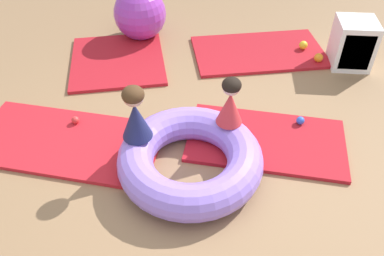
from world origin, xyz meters
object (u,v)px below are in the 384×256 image
(inflatable_cushion, at_px, (190,159))
(storage_cube, at_px, (353,44))
(play_ball_blue, at_px, (300,120))
(play_ball_red, at_px, (75,120))
(exercise_ball_large, at_px, (140,14))
(child_in_navy, at_px, (135,113))
(play_ball_teal, at_px, (254,146))
(play_ball_yellow, at_px, (303,45))
(child_in_red, at_px, (230,101))
(play_ball_orange, at_px, (319,58))

(inflatable_cushion, height_order, storage_cube, storage_cube)
(play_ball_blue, xyz_separation_m, play_ball_red, (-2.22, -0.16, -0.00))
(inflatable_cushion, bearing_deg, exercise_ball_large, 109.59)
(exercise_ball_large, bearing_deg, child_in_navy, -80.50)
(child_in_navy, relative_size, play_ball_teal, 5.83)
(play_ball_teal, distance_m, exercise_ball_large, 2.52)
(inflatable_cushion, distance_m, play_ball_teal, 0.64)
(play_ball_teal, distance_m, play_ball_blue, 0.62)
(exercise_ball_large, bearing_deg, play_ball_red, -100.68)
(play_ball_yellow, height_order, play_ball_blue, play_ball_yellow)
(child_in_navy, xyz_separation_m, storage_cube, (2.22, 1.78, -0.28))
(play_ball_yellow, distance_m, play_ball_teal, 1.98)
(play_ball_teal, xyz_separation_m, exercise_ball_large, (-1.41, 2.07, 0.25))
(child_in_red, height_order, child_in_navy, child_in_navy)
(play_ball_blue, bearing_deg, play_ball_red, -175.79)
(storage_cube, bearing_deg, play_ball_red, -155.27)
(play_ball_blue, distance_m, play_ball_red, 2.23)
(play_ball_blue, bearing_deg, play_ball_yellow, 81.70)
(inflatable_cushion, bearing_deg, play_ball_blue, 33.36)
(child_in_navy, height_order, play_ball_red, child_in_navy)
(child_in_navy, height_order, play_ball_orange, child_in_navy)
(inflatable_cushion, height_order, play_ball_red, inflatable_cushion)
(play_ball_blue, distance_m, exercise_ball_large, 2.53)
(play_ball_red, relative_size, play_ball_orange, 0.71)
(play_ball_teal, distance_m, storage_cube, 2.00)
(play_ball_yellow, relative_size, storage_cube, 0.19)
(play_ball_red, bearing_deg, inflatable_cushion, -23.69)
(play_ball_red, relative_size, storage_cube, 0.14)
(play_ball_orange, bearing_deg, child_in_navy, -136.49)
(play_ball_teal, relative_size, storage_cube, 0.16)
(play_ball_orange, bearing_deg, exercise_ball_large, 167.44)
(play_ball_teal, bearing_deg, child_in_navy, -169.74)
(play_ball_red, distance_m, exercise_ball_large, 1.89)
(play_ball_orange, bearing_deg, child_in_red, -125.40)
(play_ball_red, bearing_deg, play_ball_blue, 4.21)
(play_ball_yellow, bearing_deg, child_in_navy, -129.89)
(inflatable_cushion, relative_size, play_ball_yellow, 12.02)
(inflatable_cushion, xyz_separation_m, child_in_navy, (-0.46, 0.10, 0.40))
(play_ball_teal, relative_size, play_ball_red, 1.15)
(child_in_navy, distance_m, exercise_ball_large, 2.30)
(child_in_red, height_order, play_ball_red, child_in_red)
(child_in_navy, relative_size, play_ball_orange, 4.77)
(play_ball_teal, xyz_separation_m, play_ball_orange, (0.83, 1.58, 0.01))
(child_in_navy, relative_size, storage_cube, 0.91)
(child_in_navy, distance_m, play_ball_teal, 1.15)
(play_ball_yellow, xyz_separation_m, play_ball_blue, (-0.21, -1.46, -0.01))
(play_ball_yellow, distance_m, storage_cube, 0.60)
(child_in_navy, distance_m, storage_cube, 2.86)
(inflatable_cushion, distance_m, play_ball_blue, 1.24)
(child_in_red, relative_size, exercise_ball_large, 0.69)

